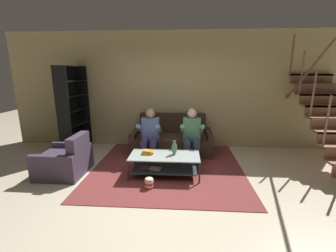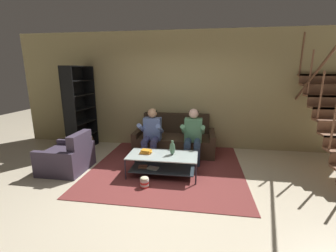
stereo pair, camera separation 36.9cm
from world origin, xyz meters
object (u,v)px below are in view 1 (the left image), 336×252
Objects in this scene: vase at (174,148)px; armchair at (65,161)px; couch at (172,140)px; person_seated_left at (150,133)px; popcorn_tub at (149,183)px; person_seated_right at (192,133)px; bookshelf at (73,119)px; book_stack at (148,152)px; coffee_table at (164,162)px.

vase is 2.10m from armchair.
couch reaches higher than armchair.
person_seated_left is at bearing 28.91° from armchair.
armchair is at bearing -177.18° from vase.
person_seated_right is at bearing 60.03° from popcorn_tub.
bookshelf reaches higher than person_seated_right.
person_seated_left is at bearing 97.12° from popcorn_tub.
book_stack is 1.24× the size of popcorn_tub.
person_seated_right is 1.32× the size of armchair.
person_seated_left reaches higher than vase.
armchair reaches higher than popcorn_tub.
coffee_table is at bearing -93.54° from couch.
popcorn_tub is at bearing -82.88° from person_seated_left.
person_seated_right is 0.82m from vase.
vase is at bearing -85.19° from couch.
book_stack is at bearing 100.78° from popcorn_tub.
couch is at bearing 72.65° from book_stack.
coffee_table is 5.40× the size of book_stack.
couch is at bearing 130.20° from person_seated_right.
coffee_table is at bearing -64.37° from person_seated_left.
couch is at bearing 86.46° from coffee_table.
armchair is at bearing -160.92° from person_seated_right.
coffee_table is 0.33m from vase.
book_stack is (-0.40, -1.28, 0.15)m from couch.
popcorn_tub is (1.68, -0.46, -0.16)m from armchair.
person_seated_left is 2.00m from bookshelf.
armchair is at bearing 164.76° from popcorn_tub.
bookshelf is at bearing 149.55° from book_stack.
couch is at bearing 2.48° from bookshelf.
armchair is (-1.90, -0.06, -0.01)m from coffee_table.
vase is 0.82m from popcorn_tub.
book_stack is 0.28× the size of armchair.
couch is at bearing 80.93° from popcorn_tub.
bookshelf is 2.82m from popcorn_tub.
popcorn_tub is at bearing -119.97° from person_seated_right.
bookshelf is 10.62× the size of popcorn_tub.
couch is 2.41m from armchair.
coffee_table is at bearing 67.76° from popcorn_tub.
popcorn_tub is at bearing -15.24° from armchair.
person_seated_right is 4.78× the size of book_stack.
person_seated_right is 0.89× the size of coffee_table.
person_seated_right reaches higher than person_seated_left.
person_seated_right reaches higher than book_stack.
book_stack is (-0.86, -0.74, -0.19)m from person_seated_right.
book_stack is at bearing -139.13° from person_seated_right.
couch is 1.31m from vase.
person_seated_left is 0.93m from vase.
vase is at bearing 0.23° from book_stack.
bookshelf is at bearing 167.34° from person_seated_left.
book_stack is at bearing -30.45° from bookshelf.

